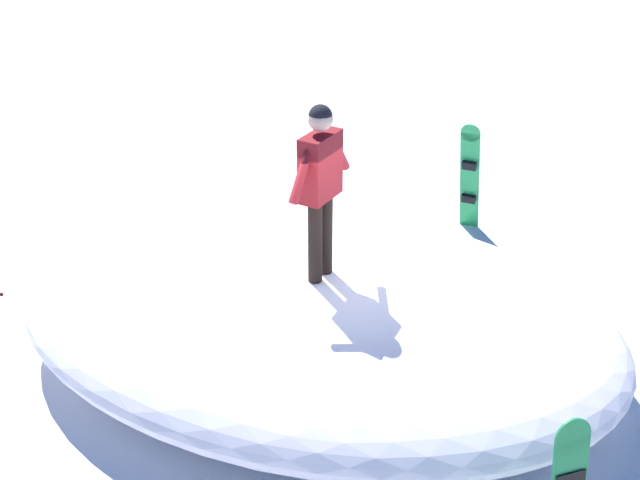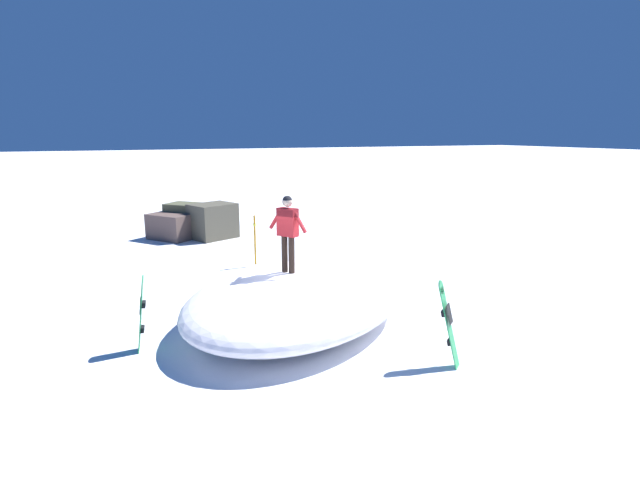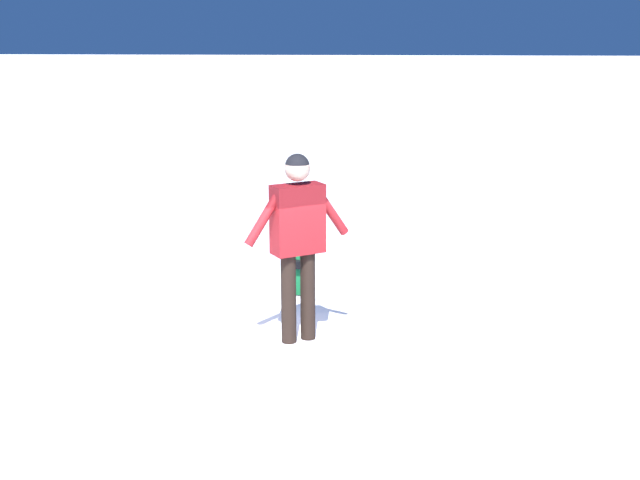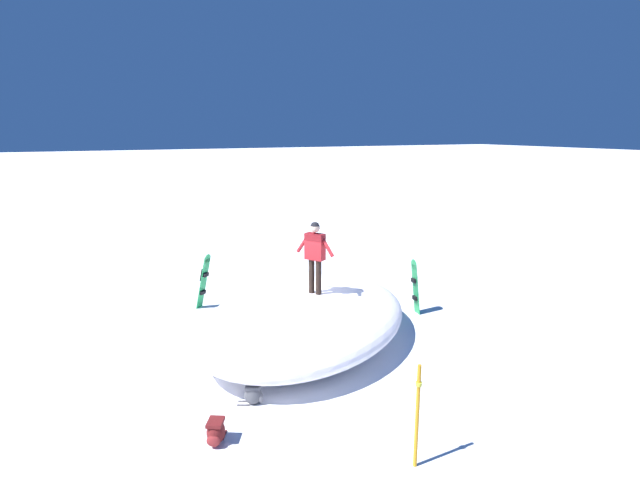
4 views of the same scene
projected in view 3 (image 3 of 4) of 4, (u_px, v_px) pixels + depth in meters
ground at (264, 452)px, 7.95m from camera, size 240.00×240.00×0.00m
snow_mound at (294, 410)px, 7.53m from camera, size 7.66×7.93×1.19m
snowboarder_standing at (298, 230)px, 7.36m from camera, size 0.93×0.64×1.77m
snowboard_primary_upright at (298, 275)px, 10.88m from camera, size 0.32×0.25×1.59m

